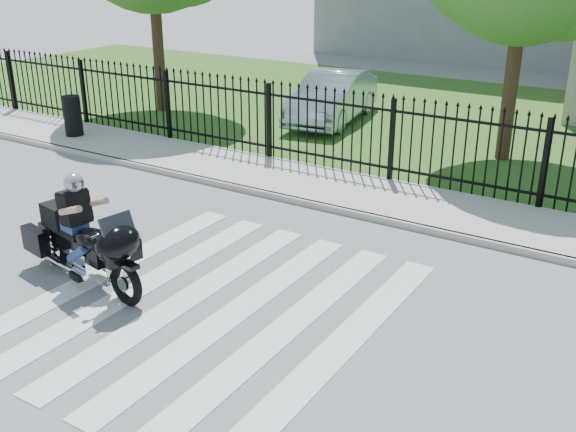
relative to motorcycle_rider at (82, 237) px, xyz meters
The scene contains 9 objects.
ground 2.18m from the motorcycle_rider, 10.44° to the left, with size 120.00×120.00×0.00m, color slate.
crosswalk 2.18m from the motorcycle_rider, 10.44° to the left, with size 5.00×5.50×0.01m, color silver, non-canonical shape.
sidewalk 5.78m from the motorcycle_rider, 69.29° to the left, with size 40.00×2.00×0.12m, color #ADAAA3.
curb 4.87m from the motorcycle_rider, 65.09° to the left, with size 40.00×0.12×0.12m, color #ADAAA3.
grass_strip 12.56m from the motorcycle_rider, 80.68° to the left, with size 40.00×12.00×0.02m, color #32591E.
iron_fence 6.69m from the motorcycle_rider, 72.32° to the left, with size 26.00×0.04×1.80m.
motorcycle_rider is the anchor object (origin of this frame).
parked_car 10.47m from the motorcycle_rider, 98.29° to the left, with size 1.44×4.13×1.36m, color #A6BAD1.
litter_bin 8.12m from the motorcycle_rider, 139.60° to the left, with size 0.45×0.45×1.00m, color black.
Camera 1 is at (5.25, -6.36, 4.67)m, focal length 42.00 mm.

